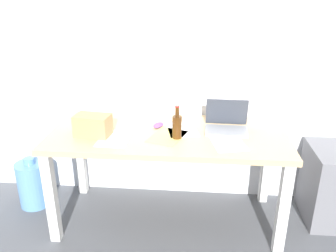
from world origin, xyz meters
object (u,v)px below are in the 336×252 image
object	(u,v)px
cardboard_box	(93,125)
filing_cabinet	(333,185)
desk	(168,145)
laptop_right	(226,124)
beer_bottle	(177,126)
water_cooler_jug	(33,184)
computer_mouse	(158,125)

from	to	relation	value
cardboard_box	filing_cabinet	xyz separation A→B (m)	(1.81, 0.22, -0.53)
desk	laptop_right	world-z (taller)	laptop_right
desk	beer_bottle	world-z (taller)	beer_bottle
laptop_right	water_cooler_jug	size ratio (longest dim) A/B	0.72
water_cooler_jug	filing_cabinet	xyz separation A→B (m)	(2.43, 0.03, 0.10)
beer_bottle	cardboard_box	xyz separation A→B (m)	(-0.59, -0.00, -0.01)
laptop_right	filing_cabinet	bearing A→B (deg)	3.07
laptop_right	computer_mouse	distance (m)	0.51
beer_bottle	cardboard_box	world-z (taller)	beer_bottle
desk	filing_cabinet	world-z (taller)	desk
computer_mouse	filing_cabinet	bearing A→B (deg)	30.13
laptop_right	beer_bottle	xyz separation A→B (m)	(-0.35, -0.18, 0.04)
beer_bottle	water_cooler_jug	world-z (taller)	beer_bottle
beer_bottle	filing_cabinet	bearing A→B (deg)	10.41
desk	filing_cabinet	xyz separation A→B (m)	(1.28, 0.12, -0.35)
beer_bottle	laptop_right	bearing A→B (deg)	26.60
laptop_right	filing_cabinet	xyz separation A→B (m)	(0.86, 0.05, -0.50)
water_cooler_jug	filing_cabinet	distance (m)	2.43
cardboard_box	filing_cabinet	distance (m)	1.89
computer_mouse	filing_cabinet	world-z (taller)	computer_mouse
laptop_right	beer_bottle	distance (m)	0.40
beer_bottle	desk	bearing A→B (deg)	125.86
desk	laptop_right	size ratio (longest dim) A/B	5.46
desk	beer_bottle	size ratio (longest dim) A/B	7.20
desk	filing_cabinet	bearing A→B (deg)	5.53
desk	filing_cabinet	size ratio (longest dim) A/B	2.87
desk	cardboard_box	distance (m)	0.56
cardboard_box	water_cooler_jug	bearing A→B (deg)	162.57
filing_cabinet	beer_bottle	bearing A→B (deg)	-169.59
computer_mouse	filing_cabinet	size ratio (longest dim) A/B	0.17
computer_mouse	water_cooler_jug	world-z (taller)	computer_mouse
beer_bottle	water_cooler_jug	bearing A→B (deg)	170.90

